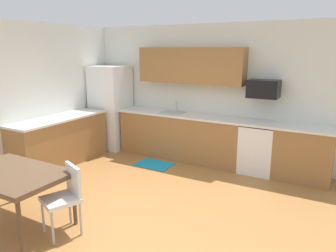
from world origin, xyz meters
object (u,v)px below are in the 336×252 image
refrigerator (111,107)px  chair_near_table (66,194)px  microwave (264,89)px  dining_table (12,176)px  oven_range (258,148)px

refrigerator → chair_near_table: 3.63m
microwave → chair_near_table: 3.77m
chair_near_table → dining_table: bearing=-162.8°
oven_range → dining_table: 4.07m
refrigerator → oven_range: refrigerator is taller
oven_range → microwave: (0.00, 0.10, 1.07)m
refrigerator → microwave: 3.40m
refrigerator → oven_range: 3.38m
microwave → dining_table: bearing=-122.2°
refrigerator → oven_range: (3.34, 0.08, -0.47)m
dining_table → oven_range: bearing=57.0°
dining_table → chair_near_table: bearing=17.2°
refrigerator → dining_table: bearing=-71.2°
chair_near_table → microwave: bearing=65.3°
dining_table → chair_near_table: 0.74m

